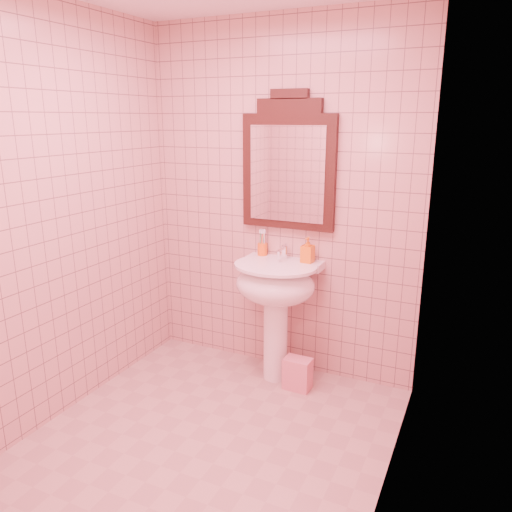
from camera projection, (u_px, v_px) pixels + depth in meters
The scene contains 8 objects.
floor at pixel (206, 443), 2.90m from camera, with size 2.20×2.20×0.00m, color tan.
back_wall at pixel (281, 203), 3.53m from camera, with size 2.00×0.02×2.50m, color tan.
pedestal_sink at pixel (276, 292), 3.46m from camera, with size 0.58×0.58×0.86m.
faucet at pixel (283, 252), 3.51m from camera, with size 0.04×0.16×0.11m.
mirror at pixel (288, 166), 3.41m from camera, with size 0.67×0.06×0.94m.
toothbrush_cup at pixel (262, 249), 3.62m from camera, with size 0.07×0.07×0.17m.
soap_dispenser at pixel (308, 250), 3.43m from camera, with size 0.08×0.08×0.18m, color orange.
towel at pixel (298, 374), 3.47m from camera, with size 0.19×0.12×0.23m, color pink.
Camera 1 is at (1.32, -2.15, 1.83)m, focal length 35.00 mm.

